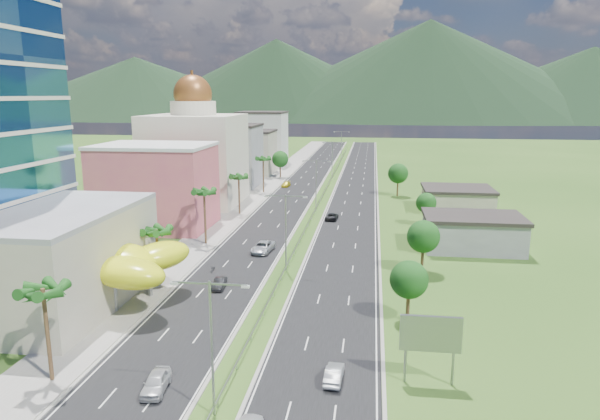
% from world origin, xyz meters
% --- Properties ---
extents(ground, '(500.00, 500.00, 0.00)m').
position_xyz_m(ground, '(0.00, 0.00, 0.00)').
color(ground, '#2D5119').
rests_on(ground, ground).
extents(road_left, '(11.00, 260.00, 0.04)m').
position_xyz_m(road_left, '(-7.50, 90.00, 0.02)').
color(road_left, black).
rests_on(road_left, ground).
extents(road_right, '(11.00, 260.00, 0.04)m').
position_xyz_m(road_right, '(7.50, 90.00, 0.02)').
color(road_right, black).
rests_on(road_right, ground).
extents(sidewalk_left, '(7.00, 260.00, 0.12)m').
position_xyz_m(sidewalk_left, '(-17.00, 90.00, 0.06)').
color(sidewalk_left, gray).
rests_on(sidewalk_left, ground).
extents(median_guardrail, '(0.10, 216.06, 0.76)m').
position_xyz_m(median_guardrail, '(0.00, 71.99, 0.62)').
color(median_guardrail, gray).
rests_on(median_guardrail, ground).
extents(streetlight_median_a, '(6.04, 0.25, 11.00)m').
position_xyz_m(streetlight_median_a, '(0.00, -25.00, 6.75)').
color(streetlight_median_a, gray).
rests_on(streetlight_median_a, ground).
extents(streetlight_median_b, '(6.04, 0.25, 11.00)m').
position_xyz_m(streetlight_median_b, '(0.00, 10.00, 6.75)').
color(streetlight_median_b, gray).
rests_on(streetlight_median_b, ground).
extents(streetlight_median_c, '(6.04, 0.25, 11.00)m').
position_xyz_m(streetlight_median_c, '(0.00, 50.00, 6.75)').
color(streetlight_median_c, gray).
rests_on(streetlight_median_c, ground).
extents(streetlight_median_d, '(6.04, 0.25, 11.00)m').
position_xyz_m(streetlight_median_d, '(0.00, 95.00, 6.75)').
color(streetlight_median_d, gray).
rests_on(streetlight_median_d, ground).
extents(streetlight_median_e, '(6.04, 0.25, 11.00)m').
position_xyz_m(streetlight_median_e, '(0.00, 140.00, 6.75)').
color(streetlight_median_e, gray).
rests_on(streetlight_median_e, ground).
extents(lime_canopy, '(18.00, 15.00, 7.40)m').
position_xyz_m(lime_canopy, '(-20.00, -4.00, 4.99)').
color(lime_canopy, yellow).
rests_on(lime_canopy, ground).
extents(pink_shophouse, '(20.00, 15.00, 15.00)m').
position_xyz_m(pink_shophouse, '(-28.00, 32.00, 7.50)').
color(pink_shophouse, '#CA5369').
rests_on(pink_shophouse, ground).
extents(domed_building, '(20.00, 20.00, 28.70)m').
position_xyz_m(domed_building, '(-28.00, 55.00, 11.35)').
color(domed_building, beige).
rests_on(domed_building, ground).
extents(midrise_grey, '(16.00, 15.00, 16.00)m').
position_xyz_m(midrise_grey, '(-27.00, 80.00, 8.00)').
color(midrise_grey, gray).
rests_on(midrise_grey, ground).
extents(midrise_beige, '(16.00, 15.00, 13.00)m').
position_xyz_m(midrise_beige, '(-27.00, 102.00, 6.50)').
color(midrise_beige, '#A49987').
rests_on(midrise_beige, ground).
extents(midrise_white, '(16.00, 15.00, 18.00)m').
position_xyz_m(midrise_white, '(-27.00, 125.00, 9.00)').
color(midrise_white, silver).
rests_on(midrise_white, ground).
extents(billboard, '(5.20, 0.35, 6.20)m').
position_xyz_m(billboard, '(17.00, -18.00, 4.42)').
color(billboard, gray).
rests_on(billboard, ground).
extents(shed_near, '(15.00, 10.00, 5.00)m').
position_xyz_m(shed_near, '(28.00, 25.00, 2.50)').
color(shed_near, gray).
rests_on(shed_near, ground).
extents(shed_far, '(14.00, 12.00, 4.40)m').
position_xyz_m(shed_far, '(30.00, 55.00, 2.20)').
color(shed_far, '#A49987').
rests_on(shed_far, ground).
extents(palm_tree_a, '(3.60, 3.60, 9.10)m').
position_xyz_m(palm_tree_a, '(-15.50, -22.00, 8.02)').
color(palm_tree_a, '#47301C').
rests_on(palm_tree_a, ground).
extents(palm_tree_b, '(3.60, 3.60, 8.10)m').
position_xyz_m(palm_tree_b, '(-15.50, 2.00, 7.06)').
color(palm_tree_b, '#47301C').
rests_on(palm_tree_b, ground).
extents(palm_tree_c, '(3.60, 3.60, 9.60)m').
position_xyz_m(palm_tree_c, '(-15.50, 22.00, 8.50)').
color(palm_tree_c, '#47301C').
rests_on(palm_tree_c, ground).
extents(palm_tree_d, '(3.60, 3.60, 8.60)m').
position_xyz_m(palm_tree_d, '(-15.50, 45.00, 7.54)').
color(palm_tree_d, '#47301C').
rests_on(palm_tree_d, ground).
extents(palm_tree_e, '(3.60, 3.60, 9.40)m').
position_xyz_m(palm_tree_e, '(-15.50, 70.00, 8.31)').
color(palm_tree_e, '#47301C').
rests_on(palm_tree_e, ground).
extents(leafy_tree_lfar, '(4.90, 4.90, 8.05)m').
position_xyz_m(leafy_tree_lfar, '(-15.50, 95.00, 5.58)').
color(leafy_tree_lfar, '#47301C').
rests_on(leafy_tree_lfar, ground).
extents(leafy_tree_ra, '(4.20, 4.20, 6.90)m').
position_xyz_m(leafy_tree_ra, '(16.00, -5.00, 4.78)').
color(leafy_tree_ra, '#47301C').
rests_on(leafy_tree_ra, ground).
extents(leafy_tree_rb, '(4.55, 4.55, 7.47)m').
position_xyz_m(leafy_tree_rb, '(19.00, 12.00, 5.18)').
color(leafy_tree_rb, '#47301C').
rests_on(leafy_tree_rb, ground).
extents(leafy_tree_rc, '(3.85, 3.85, 6.33)m').
position_xyz_m(leafy_tree_rc, '(22.00, 40.00, 4.37)').
color(leafy_tree_rc, '#47301C').
rests_on(leafy_tree_rc, ground).
extents(leafy_tree_rd, '(4.90, 4.90, 8.05)m').
position_xyz_m(leafy_tree_rd, '(18.00, 70.00, 5.58)').
color(leafy_tree_rd, '#47301C').
rests_on(leafy_tree_rd, ground).
extents(mountain_ridge, '(860.00, 140.00, 90.00)m').
position_xyz_m(mountain_ridge, '(60.00, 450.00, 0.00)').
color(mountain_ridge, black).
rests_on(mountain_ridge, ground).
extents(car_white_near_left, '(2.31, 4.67, 1.53)m').
position_xyz_m(car_white_near_left, '(-5.83, -22.35, 0.81)').
color(car_white_near_left, silver).
rests_on(car_white_near_left, road_left).
extents(car_dark_left, '(1.64, 3.95, 1.27)m').
position_xyz_m(car_dark_left, '(-7.38, 2.01, 0.68)').
color(car_dark_left, black).
rests_on(car_dark_left, road_left).
extents(car_silver_mid_left, '(3.35, 6.09, 1.61)m').
position_xyz_m(car_silver_mid_left, '(-5.10, 18.56, 0.85)').
color(car_silver_mid_left, '#A7AAAF').
rests_on(car_silver_mid_left, road_left).
extents(car_yellow_far_left, '(2.23, 4.57, 1.28)m').
position_xyz_m(car_yellow_far_left, '(-11.24, 79.37, 0.68)').
color(car_yellow_far_left, gold).
rests_on(car_yellow_far_left, road_left).
extents(car_silver_right, '(1.63, 4.13, 1.34)m').
position_xyz_m(car_silver_right, '(8.90, -18.79, 0.71)').
color(car_silver_right, '#B3B6BB').
rests_on(car_silver_right, road_right).
extents(car_dark_far_right, '(2.54, 4.88, 1.31)m').
position_xyz_m(car_dark_far_right, '(4.03, 42.42, 0.70)').
color(car_dark_far_right, black).
rests_on(car_dark_far_right, road_right).
extents(motorcycle, '(0.54, 1.72, 1.10)m').
position_xyz_m(motorcycle, '(-10.17, 8.26, 0.59)').
color(motorcycle, black).
rests_on(motorcycle, road_left).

